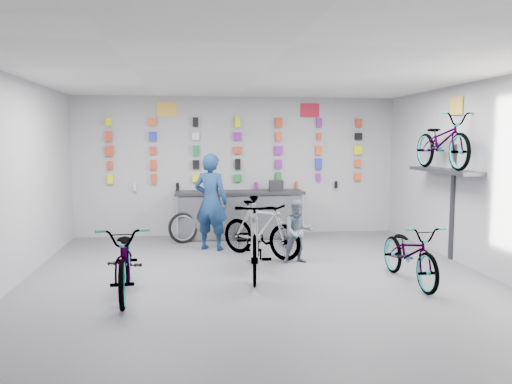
{
  "coord_description": "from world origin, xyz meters",
  "views": [
    {
      "loc": [
        -0.97,
        -6.85,
        2.08
      ],
      "look_at": [
        0.08,
        1.4,
        1.2
      ],
      "focal_mm": 35.0,
      "sensor_mm": 36.0,
      "label": 1
    }
  ],
  "objects": [
    {
      "name": "floor",
      "position": [
        0.0,
        0.0,
        0.0
      ],
      "size": [
        8.0,
        8.0,
        0.0
      ],
      "primitive_type": "plane",
      "color": "#525257",
      "rests_on": "ground"
    },
    {
      "name": "ceiling",
      "position": [
        0.0,
        0.0,
        3.0
      ],
      "size": [
        8.0,
        8.0,
        0.0
      ],
      "primitive_type": "plane",
      "rotation": [
        3.14,
        0.0,
        0.0
      ],
      "color": "white",
      "rests_on": "wall_back"
    },
    {
      "name": "wall_back",
      "position": [
        0.0,
        4.0,
        1.5
      ],
      "size": [
        7.0,
        0.0,
        7.0
      ],
      "primitive_type": "plane",
      "rotation": [
        1.57,
        0.0,
        0.0
      ],
      "color": "#B0B0B2",
      "rests_on": "floor"
    },
    {
      "name": "wall_front",
      "position": [
        0.0,
        -4.0,
        1.5
      ],
      "size": [
        7.0,
        0.0,
        7.0
      ],
      "primitive_type": "plane",
      "rotation": [
        -1.57,
        0.0,
        0.0
      ],
      "color": "#B0B0B2",
      "rests_on": "floor"
    },
    {
      "name": "wall_right",
      "position": [
        3.5,
        0.0,
        1.5
      ],
      "size": [
        0.0,
        8.0,
        8.0
      ],
      "primitive_type": "plane",
      "rotation": [
        1.57,
        0.0,
        -1.57
      ],
      "color": "#B0B0B2",
      "rests_on": "floor"
    },
    {
      "name": "counter",
      "position": [
        0.0,
        3.54,
        0.49
      ],
      "size": [
        2.7,
        0.66,
        1.0
      ],
      "color": "black",
      "rests_on": "floor"
    },
    {
      "name": "merch_wall",
      "position": [
        0.02,
        3.93,
        1.8
      ],
      "size": [
        5.57,
        0.08,
        1.56
      ],
      "color": "#F1FB0D",
      "rests_on": "wall_back"
    },
    {
      "name": "wall_bracket",
      "position": [
        3.33,
        1.2,
        1.46
      ],
      "size": [
        0.39,
        1.9,
        2.0
      ],
      "color": "#333338",
      "rests_on": "wall_right"
    },
    {
      "name": "sign_left",
      "position": [
        -1.5,
        3.98,
        2.72
      ],
      "size": [
        0.42,
        0.02,
        0.3
      ],
      "primitive_type": "cube",
      "color": "yellow",
      "rests_on": "wall_back"
    },
    {
      "name": "sign_right",
      "position": [
        1.6,
        3.98,
        2.72
      ],
      "size": [
        0.42,
        0.02,
        0.3
      ],
      "primitive_type": "cube",
      "color": "red",
      "rests_on": "wall_back"
    },
    {
      "name": "sign_side",
      "position": [
        3.48,
        1.2,
        2.65
      ],
      "size": [
        0.02,
        0.4,
        0.3
      ],
      "primitive_type": "cube",
      "color": "yellow",
      "rests_on": "wall_right"
    },
    {
      "name": "bike_left",
      "position": [
        -1.88,
        -0.15,
        0.49
      ],
      "size": [
        0.81,
        1.93,
        0.99
      ],
      "primitive_type": "imported",
      "rotation": [
        0.0,
        0.0,
        0.08
      ],
      "color": "gray",
      "rests_on": "floor"
    },
    {
      "name": "bike_center",
      "position": [
        -0.06,
        0.57,
        0.6
      ],
      "size": [
        0.78,
        2.04,
        1.19
      ],
      "primitive_type": "imported",
      "rotation": [
        0.0,
        0.0,
        -0.11
      ],
      "color": "gray",
      "rests_on": "floor"
    },
    {
      "name": "bike_right",
      "position": [
        2.15,
        -0.08,
        0.45
      ],
      "size": [
        0.64,
        1.71,
        0.89
      ],
      "primitive_type": "imported",
      "rotation": [
        0.0,
        0.0,
        0.03
      ],
      "color": "gray",
      "rests_on": "floor"
    },
    {
      "name": "bike_service",
      "position": [
        0.21,
        1.78,
        0.5
      ],
      "size": [
        1.52,
        1.47,
        0.99
      ],
      "primitive_type": "imported",
      "rotation": [
        0.0,
        0.0,
        0.81
      ],
      "color": "gray",
      "rests_on": "floor"
    },
    {
      "name": "bike_wall",
      "position": [
        3.25,
        1.2,
        2.05
      ],
      "size": [
        0.63,
        1.8,
        0.95
      ],
      "primitive_type": "imported",
      "color": "gray",
      "rests_on": "wall_bracket"
    },
    {
      "name": "clerk",
      "position": [
        -0.64,
        2.49,
        0.91
      ],
      "size": [
        0.79,
        0.69,
        1.83
      ],
      "primitive_type": "imported",
      "rotation": [
        0.0,
        0.0,
        2.67
      ],
      "color": "navy",
      "rests_on": "floor"
    },
    {
      "name": "customer",
      "position": [
        0.78,
        1.28,
        0.54
      ],
      "size": [
        0.53,
        0.42,
        1.07
      ],
      "primitive_type": "imported",
      "rotation": [
        0.0,
        0.0,
        -0.03
      ],
      "color": "slate",
      "rests_on": "floor"
    },
    {
      "name": "spare_wheel",
      "position": [
        -1.18,
        3.17,
        0.31
      ],
      "size": [
        0.64,
        0.38,
        0.62
      ],
      "rotation": [
        0.0,
        0.0,
        0.38
      ],
      "color": "black",
      "rests_on": "floor"
    },
    {
      "name": "register",
      "position": [
        0.78,
        3.55,
        1.11
      ],
      "size": [
        0.29,
        0.31,
        0.22
      ],
      "primitive_type": "cube",
      "rotation": [
        0.0,
        0.0,
        -0.04
      ],
      "color": "black",
      "rests_on": "counter"
    }
  ]
}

